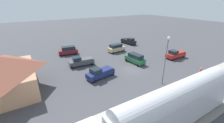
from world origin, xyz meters
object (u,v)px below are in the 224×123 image
station_building (3,74)px  pickup_black (129,41)px  pickup_charcoal (81,61)px  pickup_navy (100,73)px  suv_maroon (68,50)px  light_pole_near_platform (166,56)px  suv_green (135,58)px  suv_tan (116,48)px  pedestrian_on_platform (201,71)px  pickup_red (175,54)px

station_building → pickup_black: bearing=-69.6°
pickup_black → pickup_charcoal: size_ratio=1.01×
pickup_black → pickup_charcoal: 21.83m
pickup_navy → pickup_charcoal: (7.23, 1.02, 0.00)m
suv_maroon → light_pole_near_platform: size_ratio=0.62×
station_building → suv_maroon: 18.31m
station_building → suv_green: (-1.49, -24.81, -1.92)m
suv_tan → light_pole_near_platform: (-18.89, 2.67, 4.05)m
pedestrian_on_platform → pickup_charcoal: 23.99m
suv_tan → pickup_red: suv_tan is taller
pickup_charcoal → station_building: bearing=104.8°
station_building → pickup_navy: bearing=-103.9°
pickup_navy → light_pole_near_platform: size_ratio=0.68×
pedestrian_on_platform → suv_maroon: size_ratio=0.33×
pickup_red → light_pole_near_platform: size_ratio=0.65×
pickup_black → pedestrian_on_platform: bearing=173.5°
pickup_black → light_pole_near_platform: size_ratio=0.68×
pickup_black → pickup_red: bearing=-173.4°
suv_maroon → pickup_red: 27.76m
suv_tan → pickup_black: suv_tan is taller
pedestrian_on_platform → suv_tan: bearing=13.7°
suv_maroon → pickup_black: size_ratio=0.91×
pedestrian_on_platform → pickup_black: (25.73, -2.92, -0.25)m
suv_maroon → light_pole_near_platform: 25.80m
pickup_charcoal → pickup_black: bearing=-66.1°
suv_tan → suv_maroon: bearing=68.8°
light_pole_near_platform → pickup_charcoal: bearing=32.0°
suv_tan → suv_maroon: same height
station_building → suv_maroon: bearing=-47.0°
pickup_navy → suv_maroon: bearing=4.7°
pickup_navy → pickup_black: 24.84m
pickup_red → suv_green: suv_green is taller
pedestrian_on_platform → pickup_red: pickup_red is taller
pedestrian_on_platform → suv_tan: suv_tan is taller
suv_green → pickup_charcoal: bearing=65.5°
suv_green → pickup_red: bearing=-104.4°
suv_maroon → light_pole_near_platform: light_pole_near_platform is taller
suv_tan → pickup_black: 9.35m
suv_green → light_pole_near_platform: bearing=168.7°
suv_green → light_pole_near_platform: (-9.71, 1.94, 4.05)m
pickup_navy → pickup_black: size_ratio=1.00×
station_building → light_pole_near_platform: 25.55m
suv_green → pedestrian_on_platform: bearing=-153.6°
pedestrian_on_platform → suv_tan: (20.96, 5.13, -0.13)m
station_building → pedestrian_on_platform: (-13.27, -30.66, -1.79)m
pedestrian_on_platform → suv_tan: 21.58m
pedestrian_on_platform → pickup_navy: bearing=58.9°
pickup_charcoal → pedestrian_on_platform: bearing=-134.7°
suv_tan → pickup_red: (-11.93, -9.99, -0.12)m
suv_maroon → pickup_charcoal: size_ratio=0.92×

